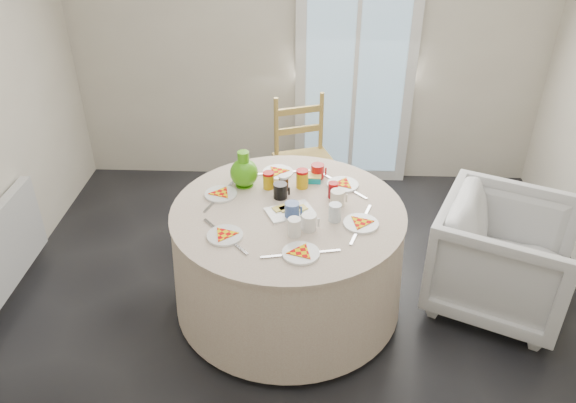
{
  "coord_description": "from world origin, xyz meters",
  "views": [
    {
      "loc": [
        0.03,
        -2.62,
        2.57
      ],
      "look_at": [
        -0.09,
        0.21,
        0.8
      ],
      "focal_mm": 35.0,
      "sensor_mm": 36.0,
      "label": 1
    }
  ],
  "objects_px": {
    "radiator": "(2,251)",
    "table": "(288,258)",
    "armchair": "(504,255)",
    "wooden_chair": "(305,163)",
    "green_pitcher": "(244,168)"
  },
  "relations": [
    {
      "from": "table",
      "to": "green_pitcher",
      "type": "distance_m",
      "value": 0.64
    },
    {
      "from": "wooden_chair",
      "to": "green_pitcher",
      "type": "bearing_deg",
      "value": -133.7
    },
    {
      "from": "table",
      "to": "green_pitcher",
      "type": "bearing_deg",
      "value": 136.35
    },
    {
      "from": "radiator",
      "to": "table",
      "type": "relative_size",
      "value": 0.69
    },
    {
      "from": "radiator",
      "to": "armchair",
      "type": "distance_m",
      "value": 3.23
    },
    {
      "from": "table",
      "to": "wooden_chair",
      "type": "distance_m",
      "value": 1.12
    },
    {
      "from": "table",
      "to": "armchair",
      "type": "distance_m",
      "value": 1.38
    },
    {
      "from": "radiator",
      "to": "armchair",
      "type": "relative_size",
      "value": 1.21
    },
    {
      "from": "wooden_chair",
      "to": "radiator",
      "type": "bearing_deg",
      "value": -168.92
    },
    {
      "from": "radiator",
      "to": "table",
      "type": "height_order",
      "value": "table"
    },
    {
      "from": "radiator",
      "to": "armchair",
      "type": "height_order",
      "value": "armchair"
    },
    {
      "from": "wooden_chair",
      "to": "green_pitcher",
      "type": "xyz_separation_m",
      "value": [
        -0.38,
        -0.84,
        0.4
      ]
    },
    {
      "from": "table",
      "to": "armchair",
      "type": "relative_size",
      "value": 1.76
    },
    {
      "from": "wooden_chair",
      "to": "armchair",
      "type": "distance_m",
      "value": 1.66
    },
    {
      "from": "table",
      "to": "wooden_chair",
      "type": "bearing_deg",
      "value": 85.34
    }
  ]
}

